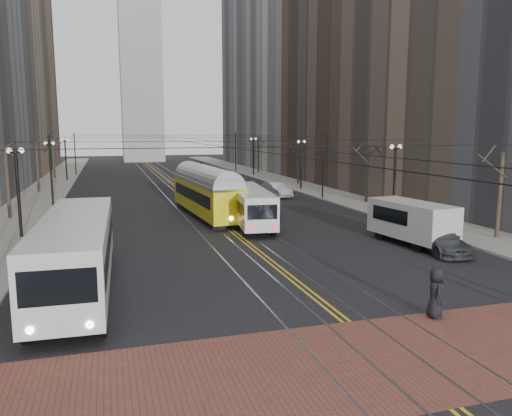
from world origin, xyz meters
TOP-DOWN VIEW (x-y plane):
  - ground at (0.00, 0.00)m, footprint 260.00×260.00m
  - sidewalk_left at (-15.00, 45.00)m, footprint 5.00×140.00m
  - sidewalk_right at (15.00, 45.00)m, footprint 5.00×140.00m
  - crosswalk_band at (0.00, -4.00)m, footprint 25.00×6.00m
  - streetcar_rails at (0.00, 45.00)m, footprint 4.80×130.00m
  - centre_lines at (0.00, 45.00)m, footprint 0.42×130.00m
  - building_left_far at (-25.50, 86.00)m, footprint 16.00×20.00m
  - building_right_mid at (25.50, 46.00)m, footprint 16.00×20.00m
  - building_right_midfar at (27.50, 66.00)m, footprint 20.00×20.00m
  - building_right_far at (25.50, 86.00)m, footprint 16.00×20.00m
  - lamp_posts at (-0.00, 28.75)m, footprint 27.60×57.20m
  - street_trees at (0.00, 35.25)m, footprint 31.68×53.28m
  - trolley_wires at (0.00, 34.83)m, footprint 25.96×120.00m
  - transit_bus at (-9.59, 5.67)m, footprint 3.09×13.13m
  - streetcar at (-0.50, 23.30)m, footprint 3.42×13.73m
  - rear_bus at (1.80, 18.33)m, footprint 3.50×10.62m
  - cargo_van at (9.66, 9.47)m, footprint 3.01×6.15m
  - sedan_grey at (4.16, 22.00)m, footprint 1.83×4.16m
  - sedan_silver at (8.86, 32.86)m, footprint 2.31×4.88m
  - sedan_parked at (10.00, 7.16)m, footprint 2.76×5.17m
  - pedestrian_a at (3.37, -1.50)m, footprint 0.83×1.05m

SIDE VIEW (x-z plane):
  - ground at x=0.00m, z-range 0.00..0.00m
  - streetcar_rails at x=0.00m, z-range 0.00..0.01m
  - crosswalk_band at x=0.00m, z-range 0.00..0.01m
  - centre_lines at x=0.00m, z-range 0.01..0.01m
  - sidewalk_left at x=-15.00m, z-range 0.00..0.15m
  - sidewalk_right at x=15.00m, z-range 0.00..0.15m
  - sedan_grey at x=4.16m, z-range 0.00..1.39m
  - sedan_parked at x=10.00m, z-range 0.00..1.42m
  - sedan_silver at x=8.86m, z-range 0.00..1.55m
  - pedestrian_a at x=3.37m, z-range 0.01..1.90m
  - cargo_van at x=9.66m, z-range 0.00..2.61m
  - rear_bus at x=1.80m, z-range 0.00..2.72m
  - streetcar at x=-0.50m, z-range 0.00..3.20m
  - transit_bus at x=-9.59m, z-range 0.00..3.26m
  - street_trees at x=0.00m, z-range 0.00..5.60m
  - lamp_posts at x=0.00m, z-range 0.00..5.60m
  - trolley_wires at x=0.00m, z-range 0.47..7.07m
  - building_right_mid at x=25.50m, z-range 0.00..34.00m
  - building_left_far at x=-25.50m, z-range 0.00..40.00m
  - building_right_far at x=25.50m, z-range 0.00..40.00m
  - building_right_midfar at x=27.50m, z-range 0.00..52.00m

